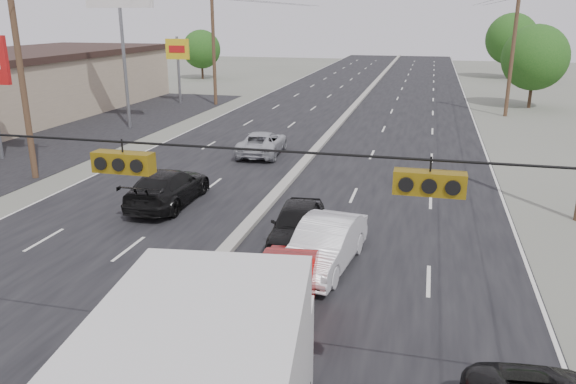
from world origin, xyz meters
name	(u,v)px	position (x,y,z in m)	size (l,w,h in m)	color
road_surface	(332,132)	(0.00, 30.00, 0.00)	(20.00, 160.00, 0.02)	black
center_median	(332,131)	(0.00, 30.00, 0.10)	(0.50, 160.00, 0.20)	gray
parking_lot	(75,134)	(-17.00, 25.00, 0.00)	(10.00, 42.00, 0.02)	black
utility_pole_left_b	(21,75)	(-12.50, 15.00, 5.11)	(1.60, 0.30, 10.00)	#422D1E
utility_pole_left_c	(214,47)	(-12.50, 40.00, 5.11)	(1.60, 0.30, 10.00)	#422D1E
utility_pole_right_c	(513,51)	(12.50, 40.00, 5.11)	(1.60, 0.30, 10.00)	#422D1E
traffic_signals	(118,159)	(1.40, 0.00, 5.49)	(25.00, 0.30, 0.54)	black
pole_sign_far	(178,55)	(-16.00, 40.00, 4.41)	(2.20, 0.25, 6.00)	slate
tree_left_far	(201,49)	(-22.00, 60.00, 3.72)	(4.80, 4.80, 6.12)	#382619
tree_right_mid	(535,58)	(15.00, 45.00, 4.34)	(5.60, 5.60, 7.14)	#382619
tree_right_far	(512,39)	(16.00, 70.00, 4.96)	(6.40, 6.40, 8.16)	#382619
red_sedan	(286,288)	(3.00, 5.19, 0.72)	(1.52, 4.35, 1.43)	#B60C0B
queue_car_a	(297,224)	(2.19, 10.00, 0.73)	(1.71, 4.26, 1.45)	black
queue_car_b	(325,245)	(3.50, 8.24, 0.78)	(1.65, 4.72, 1.56)	silver
oncoming_near	(168,187)	(-4.17, 12.84, 0.77)	(2.16, 5.31, 1.54)	black
oncoming_far	(262,143)	(-2.85, 22.53, 0.68)	(2.26, 4.91, 1.36)	#A9ABB1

